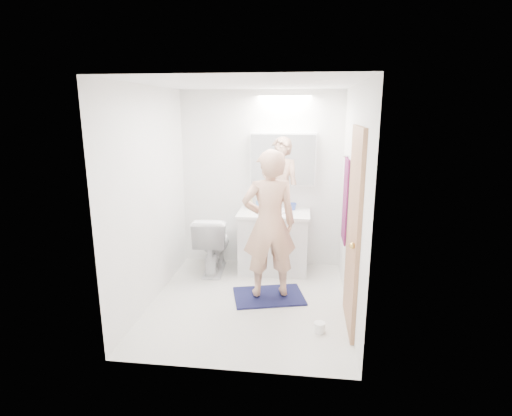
% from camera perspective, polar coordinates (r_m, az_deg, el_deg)
% --- Properties ---
extents(floor, '(2.50, 2.50, 0.00)m').
position_cam_1_polar(floor, '(4.74, -0.99, -13.14)').
color(floor, silver).
rests_on(floor, ground).
extents(ceiling, '(2.50, 2.50, 0.00)m').
position_cam_1_polar(ceiling, '(4.23, -1.14, 17.23)').
color(ceiling, white).
rests_on(ceiling, floor).
extents(wall_back, '(2.50, 0.00, 2.50)m').
position_cam_1_polar(wall_back, '(5.54, 0.75, 3.99)').
color(wall_back, white).
rests_on(wall_back, floor).
extents(wall_front, '(2.50, 0.00, 2.50)m').
position_cam_1_polar(wall_front, '(3.14, -4.26, -3.87)').
color(wall_front, white).
rests_on(wall_front, floor).
extents(wall_left, '(0.00, 2.50, 2.50)m').
position_cam_1_polar(wall_left, '(4.61, -14.74, 1.49)').
color(wall_left, white).
rests_on(wall_left, floor).
extents(wall_right, '(0.00, 2.50, 2.50)m').
position_cam_1_polar(wall_right, '(4.32, 13.56, 0.73)').
color(wall_right, white).
rests_on(wall_right, floor).
extents(vanity_cabinet, '(0.90, 0.55, 0.78)m').
position_cam_1_polar(vanity_cabinet, '(5.45, 2.51, -4.99)').
color(vanity_cabinet, silver).
rests_on(vanity_cabinet, floor).
extents(countertop, '(0.95, 0.58, 0.04)m').
position_cam_1_polar(countertop, '(5.33, 2.55, -0.82)').
color(countertop, white).
rests_on(countertop, vanity_cabinet).
extents(sink_basin, '(0.36, 0.36, 0.03)m').
position_cam_1_polar(sink_basin, '(5.35, 2.58, -0.37)').
color(sink_basin, white).
rests_on(sink_basin, countertop).
extents(faucet, '(0.02, 0.02, 0.16)m').
position_cam_1_polar(faucet, '(5.52, 2.75, 0.76)').
color(faucet, silver).
rests_on(faucet, countertop).
extents(medicine_cabinet, '(0.88, 0.14, 0.70)m').
position_cam_1_polar(medicine_cabinet, '(5.40, 3.86, 6.92)').
color(medicine_cabinet, white).
rests_on(medicine_cabinet, wall_back).
extents(mirror_panel, '(0.84, 0.01, 0.66)m').
position_cam_1_polar(mirror_panel, '(5.33, 3.81, 6.82)').
color(mirror_panel, silver).
rests_on(mirror_panel, medicine_cabinet).
extents(toilet, '(0.48, 0.79, 0.78)m').
position_cam_1_polar(toilet, '(5.46, -6.11, -5.00)').
color(toilet, white).
rests_on(toilet, floor).
extents(bath_rug, '(0.91, 0.73, 0.02)m').
position_cam_1_polar(bath_rug, '(4.84, 1.81, -12.36)').
color(bath_rug, '#151B41').
rests_on(bath_rug, floor).
extents(person, '(0.70, 0.55, 1.69)m').
position_cam_1_polar(person, '(4.52, 1.90, -2.31)').
color(person, tan).
rests_on(person, bath_rug).
extents(door, '(0.04, 0.80, 2.00)m').
position_cam_1_polar(door, '(4.03, 13.65, -3.16)').
color(door, '#A87954').
rests_on(door, wall_right).
extents(door_knob, '(0.06, 0.06, 0.06)m').
position_cam_1_polar(door_knob, '(3.76, 13.50, -5.21)').
color(door_knob, gold).
rests_on(door_knob, door).
extents(towel, '(0.02, 0.42, 1.00)m').
position_cam_1_polar(towel, '(4.87, 12.54, 1.06)').
color(towel, '#18133D').
rests_on(towel, wall_right).
extents(towel_hook, '(0.07, 0.02, 0.02)m').
position_cam_1_polar(towel_hook, '(4.78, 12.71, 7.15)').
color(towel_hook, silver).
rests_on(towel_hook, wall_right).
extents(soap_bottle_a, '(0.11, 0.11, 0.22)m').
position_cam_1_polar(soap_bottle_a, '(5.48, -0.87, 0.99)').
color(soap_bottle_a, '#CFC286').
rests_on(soap_bottle_a, countertop).
extents(soap_bottle_b, '(0.10, 0.10, 0.17)m').
position_cam_1_polar(soap_bottle_b, '(5.50, 0.54, 0.76)').
color(soap_bottle_b, '#5E8ACA').
rests_on(soap_bottle_b, countertop).
extents(toothbrush_cup, '(0.11, 0.11, 0.09)m').
position_cam_1_polar(toothbrush_cup, '(5.46, 5.23, 0.21)').
color(toothbrush_cup, '#3B56B2').
rests_on(toothbrush_cup, countertop).
extents(toilet_paper_roll, '(0.11, 0.11, 0.10)m').
position_cam_1_polar(toilet_paper_roll, '(4.20, 8.98, -16.34)').
color(toilet_paper_roll, white).
rests_on(toilet_paper_roll, floor).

